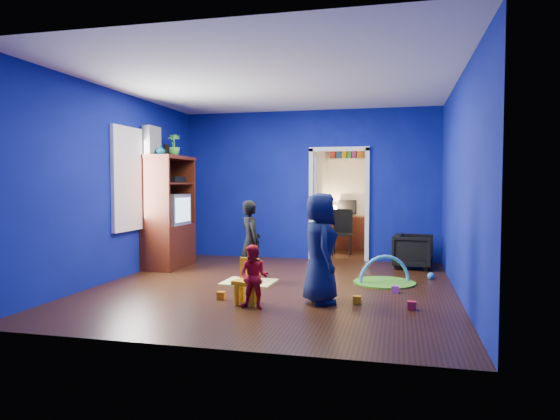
% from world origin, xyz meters
% --- Properties ---
extents(floor, '(5.00, 5.50, 0.01)m').
position_xyz_m(floor, '(0.00, 0.00, 0.00)').
color(floor, black).
rests_on(floor, ground).
extents(ceiling, '(5.00, 5.50, 0.01)m').
position_xyz_m(ceiling, '(0.00, 0.00, 2.90)').
color(ceiling, white).
rests_on(ceiling, wall_back).
extents(wall_back, '(5.00, 0.02, 2.90)m').
position_xyz_m(wall_back, '(0.00, 2.75, 1.45)').
color(wall_back, navy).
rests_on(wall_back, floor).
extents(wall_front, '(5.00, 0.02, 2.90)m').
position_xyz_m(wall_front, '(0.00, -2.75, 1.45)').
color(wall_front, navy).
rests_on(wall_front, floor).
extents(wall_left, '(0.02, 5.50, 2.90)m').
position_xyz_m(wall_left, '(-2.50, 0.00, 1.45)').
color(wall_left, navy).
rests_on(wall_left, floor).
extents(wall_right, '(0.02, 5.50, 2.90)m').
position_xyz_m(wall_right, '(2.50, 0.00, 1.45)').
color(wall_right, navy).
rests_on(wall_right, floor).
extents(alcove, '(1.00, 1.75, 2.50)m').
position_xyz_m(alcove, '(0.60, 3.62, 1.25)').
color(alcove, silver).
rests_on(alcove, floor).
extents(armchair, '(0.72, 0.71, 0.60)m').
position_xyz_m(armchair, '(1.98, 2.07, 0.30)').
color(armchair, black).
rests_on(armchair, floor).
extents(child_black, '(0.50, 0.53, 1.23)m').
position_xyz_m(child_black, '(-0.42, 0.24, 0.61)').
color(child_black, black).
rests_on(child_black, floor).
extents(child_navy, '(0.63, 0.77, 1.36)m').
position_xyz_m(child_navy, '(0.79, -0.82, 0.68)').
color(child_navy, '#0E1635').
rests_on(child_navy, floor).
extents(toddler_red, '(0.39, 0.32, 0.76)m').
position_xyz_m(toddler_red, '(0.08, -1.29, 0.38)').
color(toddler_red, red).
rests_on(toddler_red, floor).
extents(vase, '(0.18, 0.18, 0.17)m').
position_xyz_m(vase, '(-2.22, 0.90, 2.05)').
color(vase, '#0D6169').
rests_on(vase, tv_armoire).
extents(potted_plant, '(0.29, 0.29, 0.41)m').
position_xyz_m(potted_plant, '(-2.22, 1.42, 2.17)').
color(potted_plant, '#368D33').
rests_on(potted_plant, tv_armoire).
extents(tv_armoire, '(0.58, 1.14, 1.96)m').
position_xyz_m(tv_armoire, '(-2.22, 1.20, 0.98)').
color(tv_armoire, '#40120A').
rests_on(tv_armoire, floor).
extents(crt_tv, '(0.46, 0.70, 0.54)m').
position_xyz_m(crt_tv, '(-2.18, 1.20, 1.02)').
color(crt_tv, silver).
rests_on(crt_tv, tv_armoire).
extents(yellow_blanket, '(0.77, 0.63, 0.03)m').
position_xyz_m(yellow_blanket, '(-0.42, 0.14, 0.01)').
color(yellow_blanket, '#F2E07A').
rests_on(yellow_blanket, floor).
extents(hopper_ball, '(0.37, 0.37, 0.37)m').
position_xyz_m(hopper_ball, '(0.74, -0.57, 0.18)').
color(hopper_ball, yellow).
rests_on(hopper_ball, floor).
extents(kid_chair, '(0.35, 0.35, 0.50)m').
position_xyz_m(kid_chair, '(-0.07, -1.09, 0.25)').
color(kid_chair, yellow).
rests_on(kid_chair, floor).
extents(play_mat, '(0.91, 0.91, 0.02)m').
position_xyz_m(play_mat, '(1.54, 0.60, 0.01)').
color(play_mat, green).
rests_on(play_mat, floor).
extents(toy_arch, '(0.75, 0.41, 0.81)m').
position_xyz_m(toy_arch, '(1.54, 0.60, 0.02)').
color(toy_arch, '#3F8CD8').
rests_on(toy_arch, floor).
extents(window_left, '(0.03, 0.95, 1.55)m').
position_xyz_m(window_left, '(-2.48, 0.35, 1.55)').
color(window_left, white).
rests_on(window_left, wall_left).
extents(curtain, '(0.14, 0.42, 2.40)m').
position_xyz_m(curtain, '(-2.37, 0.90, 1.25)').
color(curtain, slate).
rests_on(curtain, floor).
extents(doorway, '(1.16, 0.10, 2.10)m').
position_xyz_m(doorway, '(0.60, 2.75, 1.05)').
color(doorway, white).
rests_on(doorway, floor).
extents(study_desk, '(0.88, 0.44, 0.75)m').
position_xyz_m(study_desk, '(0.60, 4.26, 0.38)').
color(study_desk, '#3D140A').
rests_on(study_desk, floor).
extents(desk_monitor, '(0.40, 0.05, 0.32)m').
position_xyz_m(desk_monitor, '(0.60, 4.38, 0.95)').
color(desk_monitor, black).
rests_on(desk_monitor, study_desk).
extents(desk_lamp, '(0.14, 0.14, 0.14)m').
position_xyz_m(desk_lamp, '(0.32, 4.32, 0.93)').
color(desk_lamp, '#FFD88C').
rests_on(desk_lamp, study_desk).
extents(folding_chair, '(0.40, 0.40, 0.92)m').
position_xyz_m(folding_chair, '(0.60, 3.30, 0.46)').
color(folding_chair, black).
rests_on(folding_chair, floor).
extents(book_shelf, '(0.88, 0.24, 0.04)m').
position_xyz_m(book_shelf, '(0.60, 4.37, 2.02)').
color(book_shelf, white).
rests_on(book_shelf, study_desk).
extents(toy_0, '(0.10, 0.08, 0.10)m').
position_xyz_m(toy_0, '(1.89, -0.91, 0.05)').
color(toy_0, red).
rests_on(toy_0, floor).
extents(toy_1, '(0.11, 0.11, 0.11)m').
position_xyz_m(toy_1, '(2.23, 1.10, 0.06)').
color(toy_1, blue).
rests_on(toy_1, floor).
extents(toy_2, '(0.10, 0.08, 0.10)m').
position_xyz_m(toy_2, '(-0.46, -0.93, 0.05)').
color(toy_2, orange).
rests_on(toy_2, floor).
extents(toy_3, '(0.11, 0.11, 0.11)m').
position_xyz_m(toy_3, '(0.66, 0.83, 0.06)').
color(toy_3, green).
rests_on(toy_3, floor).
extents(toy_4, '(0.10, 0.08, 0.10)m').
position_xyz_m(toy_4, '(1.70, -0.03, 0.05)').
color(toy_4, '#C94BBD').
rests_on(toy_4, floor).
extents(toy_5, '(0.10, 0.08, 0.10)m').
position_xyz_m(toy_5, '(1.24, -0.77, 0.05)').
color(toy_5, '#E8A20C').
rests_on(toy_5, floor).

